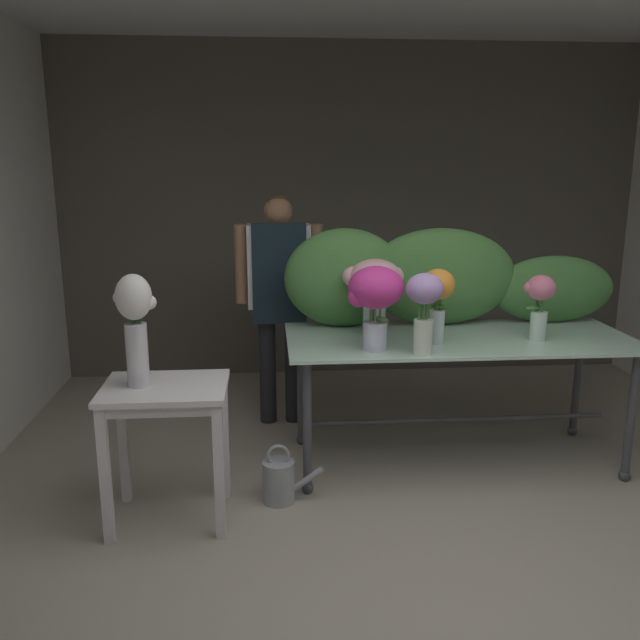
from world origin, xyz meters
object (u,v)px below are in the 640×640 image
at_px(display_table_glass, 458,355).
at_px(vase_blush_hydrangea, 375,285).
at_px(side_table_white, 166,407).
at_px(florist, 279,285).
at_px(vase_rosy_lilies, 540,301).
at_px(vase_white_roses_tall, 135,323).
at_px(vase_magenta_tulips, 375,295).
at_px(watering_can, 279,480).
at_px(vase_sunset_stock, 438,296).
at_px(vase_lilac_peonies, 424,305).

relative_size(display_table_glass, vase_blush_hydrangea, 4.46).
distance_m(side_table_white, florist, 1.52).
bearing_deg(vase_blush_hydrangea, display_table_glass, -8.55).
relative_size(side_table_white, vase_blush_hydrangea, 1.59).
relative_size(vase_rosy_lilies, vase_white_roses_tall, 0.69).
relative_size(vase_magenta_tulips, watering_can, 1.37).
bearing_deg(vase_white_roses_tall, vase_magenta_tulips, 14.24).
relative_size(vase_sunset_stock, vase_magenta_tulips, 0.92).
bearing_deg(vase_magenta_tulips, side_table_white, -164.20).
bearing_deg(vase_rosy_lilies, vase_white_roses_tall, -168.91).
bearing_deg(vase_blush_hydrangea, vase_rosy_lilies, -11.88).
bearing_deg(side_table_white, florist, 65.14).
bearing_deg(vase_rosy_lilies, side_table_white, -168.24).
relative_size(florist, vase_magenta_tulips, 3.43).
height_order(vase_rosy_lilies, vase_magenta_tulips, vase_magenta_tulips).
height_order(florist, vase_blush_hydrangea, florist).
distance_m(vase_lilac_peonies, vase_magenta_tulips, 0.28).
xyz_separation_m(vase_blush_hydrangea, vase_rosy_lilies, (0.96, -0.20, -0.07)).
distance_m(florist, vase_rosy_lilies, 1.77).
height_order(display_table_glass, vase_lilac_peonies, vase_lilac_peonies).
xyz_separation_m(florist, vase_sunset_stock, (0.91, -0.90, 0.09)).
xyz_separation_m(display_table_glass, vase_lilac_peonies, (-0.31, -0.36, 0.40)).
distance_m(display_table_glass, vase_blush_hydrangea, 0.68).
relative_size(side_table_white, florist, 0.46).
relative_size(florist, vase_sunset_stock, 3.72).
bearing_deg(vase_blush_hydrangea, side_table_white, -151.36).
bearing_deg(side_table_white, watering_can, 13.18).
bearing_deg(vase_white_roses_tall, watering_can, 10.80).
bearing_deg(vase_rosy_lilies, vase_blush_hydrangea, 168.12).
xyz_separation_m(florist, watering_can, (-0.04, -1.20, -0.90)).
bearing_deg(vase_blush_hydrangea, vase_white_roses_tall, -153.78).
xyz_separation_m(display_table_glass, vase_sunset_stock, (-0.18, -0.14, 0.40)).
distance_m(vase_blush_hydrangea, vase_sunset_stock, 0.40).
xyz_separation_m(vase_rosy_lilies, vase_magenta_tulips, (-1.01, -0.12, 0.07)).
xyz_separation_m(display_table_glass, side_table_white, (-1.70, -0.57, -0.07)).
xyz_separation_m(display_table_glass, watering_can, (-1.12, -0.43, -0.58)).
bearing_deg(vase_blush_hydrangea, florist, 129.58).
distance_m(vase_rosy_lilies, vase_white_roses_tall, 2.31).
bearing_deg(vase_magenta_tulips, vase_rosy_lilies, 7.04).
height_order(vase_white_roses_tall, watering_can, vase_white_roses_tall).
bearing_deg(watering_can, display_table_glass, 21.16).
bearing_deg(vase_white_roses_tall, florist, 60.80).
bearing_deg(florist, vase_rosy_lilies, -30.21).
xyz_separation_m(florist, vase_magenta_tulips, (0.52, -1.01, 0.12)).
xyz_separation_m(vase_blush_hydrangea, watering_can, (-0.60, -0.51, -1.01)).
distance_m(vase_sunset_stock, vase_white_roses_tall, 1.71).
xyz_separation_m(side_table_white, florist, (0.62, 1.34, 0.39)).
height_order(vase_sunset_stock, vase_lilac_peonies, vase_lilac_peonies).
distance_m(side_table_white, vase_lilac_peonies, 1.48).
xyz_separation_m(florist, vase_blush_hydrangea, (0.57, -0.69, 0.12)).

